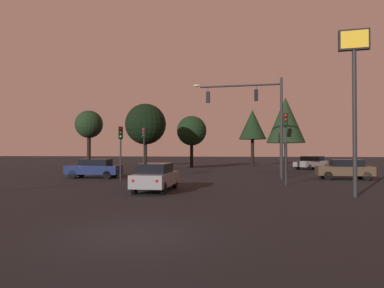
{
  "coord_description": "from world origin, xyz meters",
  "views": [
    {
      "loc": [
        2.88,
        -9.01,
        2.25
      ],
      "look_at": [
        -0.82,
        17.23,
        2.71
      ],
      "focal_mm": 32.4,
      "sensor_mm": 36.0,
      "label": 1
    }
  ],
  "objects_px": {
    "traffic_light_corner_right": "(144,141)",
    "tree_behind_sign": "(286,120)",
    "car_crossing_left": "(345,169)",
    "traffic_light_median": "(286,134)",
    "tree_lot_edge": "(192,131)",
    "tree_left_far": "(89,125)",
    "traffic_light_far_side": "(121,142)",
    "car_nearside_lane": "(156,177)",
    "tree_center_horizon": "(146,124)",
    "store_sign_illuminated": "(354,76)",
    "car_crossing_right": "(94,168)",
    "car_far_lane": "(312,162)",
    "traffic_light_corner_left": "(280,145)",
    "traffic_signal_mast_arm": "(256,109)",
    "tree_right_cluster": "(252,125)"
  },
  "relations": [
    {
      "from": "traffic_light_corner_right",
      "to": "tree_behind_sign",
      "type": "distance_m",
      "value": 14.89
    },
    {
      "from": "car_crossing_left",
      "to": "traffic_light_median",
      "type": "bearing_deg",
      "value": -134.99
    },
    {
      "from": "tree_behind_sign",
      "to": "tree_lot_edge",
      "type": "height_order",
      "value": "tree_behind_sign"
    },
    {
      "from": "traffic_light_corner_right",
      "to": "car_crossing_left",
      "type": "xyz_separation_m",
      "value": [
        16.52,
        -2.43,
        -2.22
      ]
    },
    {
      "from": "tree_left_far",
      "to": "tree_lot_edge",
      "type": "distance_m",
      "value": 12.49
    },
    {
      "from": "traffic_light_far_side",
      "to": "car_nearside_lane",
      "type": "bearing_deg",
      "value": -54.15
    },
    {
      "from": "tree_center_horizon",
      "to": "store_sign_illuminated",
      "type": "bearing_deg",
      "value": -49.59
    },
    {
      "from": "traffic_light_corner_right",
      "to": "store_sign_illuminated",
      "type": "height_order",
      "value": "store_sign_illuminated"
    },
    {
      "from": "store_sign_illuminated",
      "to": "car_crossing_right",
      "type": "bearing_deg",
      "value": 152.48
    },
    {
      "from": "car_crossing_left",
      "to": "car_far_lane",
      "type": "distance_m",
      "value": 14.1
    },
    {
      "from": "traffic_light_far_side",
      "to": "tree_behind_sign",
      "type": "height_order",
      "value": "tree_behind_sign"
    },
    {
      "from": "traffic_light_corner_left",
      "to": "store_sign_illuminated",
      "type": "distance_m",
      "value": 13.64
    },
    {
      "from": "traffic_signal_mast_arm",
      "to": "car_far_lane",
      "type": "bearing_deg",
      "value": 63.82
    },
    {
      "from": "traffic_light_median",
      "to": "tree_center_horizon",
      "type": "bearing_deg",
      "value": 135.13
    },
    {
      "from": "tree_center_horizon",
      "to": "car_crossing_right",
      "type": "bearing_deg",
      "value": -100.08
    },
    {
      "from": "car_far_lane",
      "to": "store_sign_illuminated",
      "type": "bearing_deg",
      "value": -96.49
    },
    {
      "from": "traffic_light_median",
      "to": "car_far_lane",
      "type": "distance_m",
      "value": 20.0
    },
    {
      "from": "car_far_lane",
      "to": "tree_left_far",
      "type": "bearing_deg",
      "value": -173.22
    },
    {
      "from": "car_crossing_right",
      "to": "tree_center_horizon",
      "type": "distance_m",
      "value": 10.25
    },
    {
      "from": "store_sign_illuminated",
      "to": "tree_right_cluster",
      "type": "relative_size",
      "value": 1.02
    },
    {
      "from": "store_sign_illuminated",
      "to": "tree_center_horizon",
      "type": "bearing_deg",
      "value": 130.41
    },
    {
      "from": "traffic_light_median",
      "to": "tree_lot_edge",
      "type": "height_order",
      "value": "tree_lot_edge"
    },
    {
      "from": "store_sign_illuminated",
      "to": "tree_center_horizon",
      "type": "xyz_separation_m",
      "value": [
        -15.4,
        18.09,
        -0.83
      ]
    },
    {
      "from": "traffic_light_far_side",
      "to": "tree_lot_edge",
      "type": "relative_size",
      "value": 0.6
    },
    {
      "from": "traffic_signal_mast_arm",
      "to": "traffic_light_far_side",
      "type": "bearing_deg",
      "value": -159.26
    },
    {
      "from": "tree_left_far",
      "to": "tree_center_horizon",
      "type": "height_order",
      "value": "tree_center_horizon"
    },
    {
      "from": "car_far_lane",
      "to": "store_sign_illuminated",
      "type": "relative_size",
      "value": 0.55
    },
    {
      "from": "car_nearside_lane",
      "to": "tree_lot_edge",
      "type": "relative_size",
      "value": 0.69
    },
    {
      "from": "tree_left_far",
      "to": "tree_right_cluster",
      "type": "relative_size",
      "value": 0.87
    },
    {
      "from": "traffic_light_far_side",
      "to": "car_nearside_lane",
      "type": "xyz_separation_m",
      "value": [
        4.0,
        -5.54,
        -2.01
      ]
    },
    {
      "from": "traffic_signal_mast_arm",
      "to": "traffic_light_far_side",
      "type": "relative_size",
      "value": 2.0
    },
    {
      "from": "traffic_light_median",
      "to": "tree_left_far",
      "type": "bearing_deg",
      "value": 142.2
    },
    {
      "from": "car_crossing_left",
      "to": "store_sign_illuminated",
      "type": "relative_size",
      "value": 0.53
    },
    {
      "from": "tree_behind_sign",
      "to": "tree_center_horizon",
      "type": "relative_size",
      "value": 1.08
    },
    {
      "from": "traffic_light_corner_left",
      "to": "tree_center_horizon",
      "type": "distance_m",
      "value": 14.46
    },
    {
      "from": "traffic_signal_mast_arm",
      "to": "car_crossing_right",
      "type": "height_order",
      "value": "traffic_signal_mast_arm"
    },
    {
      "from": "car_crossing_left",
      "to": "car_far_lane",
      "type": "xyz_separation_m",
      "value": [
        0.3,
        14.1,
        0.0
      ]
    },
    {
      "from": "tree_left_far",
      "to": "car_nearside_lane",
      "type": "bearing_deg",
      "value": -56.99
    },
    {
      "from": "tree_left_far",
      "to": "traffic_signal_mast_arm",
      "type": "bearing_deg",
      "value": -30.21
    },
    {
      "from": "traffic_light_median",
      "to": "car_nearside_lane",
      "type": "xyz_separation_m",
      "value": [
        -7.46,
        -4.3,
        -2.46
      ]
    },
    {
      "from": "traffic_signal_mast_arm",
      "to": "car_far_lane",
      "type": "relative_size",
      "value": 1.79
    },
    {
      "from": "store_sign_illuminated",
      "to": "tree_lot_edge",
      "type": "relative_size",
      "value": 1.23
    },
    {
      "from": "traffic_signal_mast_arm",
      "to": "traffic_light_corner_right",
      "type": "distance_m",
      "value": 10.46
    },
    {
      "from": "traffic_light_corner_left",
      "to": "car_crossing_left",
      "type": "bearing_deg",
      "value": -31.79
    },
    {
      "from": "traffic_light_far_side",
      "to": "tree_right_cluster",
      "type": "relative_size",
      "value": 0.5
    },
    {
      "from": "traffic_light_median",
      "to": "tree_right_cluster",
      "type": "bearing_deg",
      "value": 92.62
    },
    {
      "from": "tree_right_cluster",
      "to": "car_far_lane",
      "type": "bearing_deg",
      "value": -49.11
    },
    {
      "from": "traffic_signal_mast_arm",
      "to": "tree_center_horizon",
      "type": "distance_m",
      "value": 13.7
    },
    {
      "from": "tree_lot_edge",
      "to": "car_crossing_left",
      "type": "bearing_deg",
      "value": -47.76
    },
    {
      "from": "car_nearside_lane",
      "to": "car_crossing_right",
      "type": "distance_m",
      "value": 10.57
    }
  ]
}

